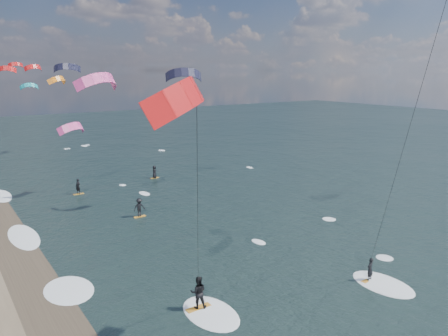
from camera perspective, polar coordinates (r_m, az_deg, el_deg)
kitesurfer_near_a at (r=22.08m, az=26.21°, el=14.19°), size 7.50×8.40×19.15m
kitesurfer_near_b at (r=17.80m, az=-3.17°, el=-0.97°), size 7.01×9.51×13.51m
far_kitesurfers at (r=45.93m, az=-11.90°, el=-3.09°), size 11.04×13.40×1.77m
bg_kite_field at (r=65.90m, az=-21.14°, el=11.11°), size 11.82×72.26×8.18m
shoreline_surf at (r=28.91m, az=-20.22°, el=-15.12°), size 2.40×79.40×0.11m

